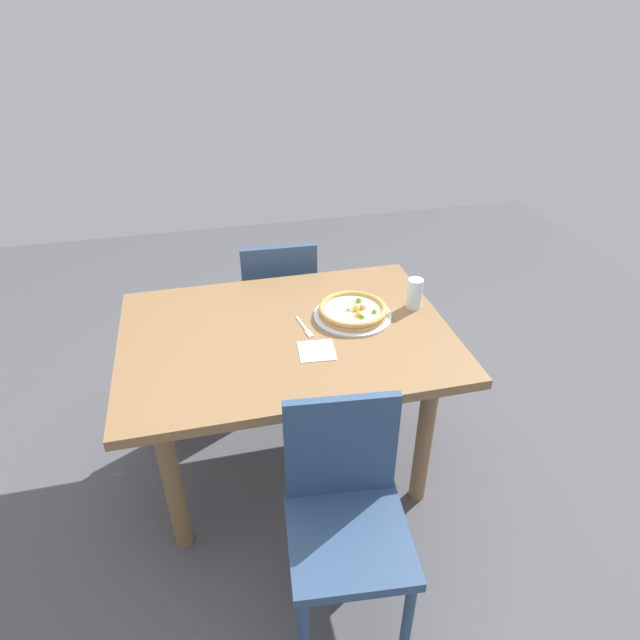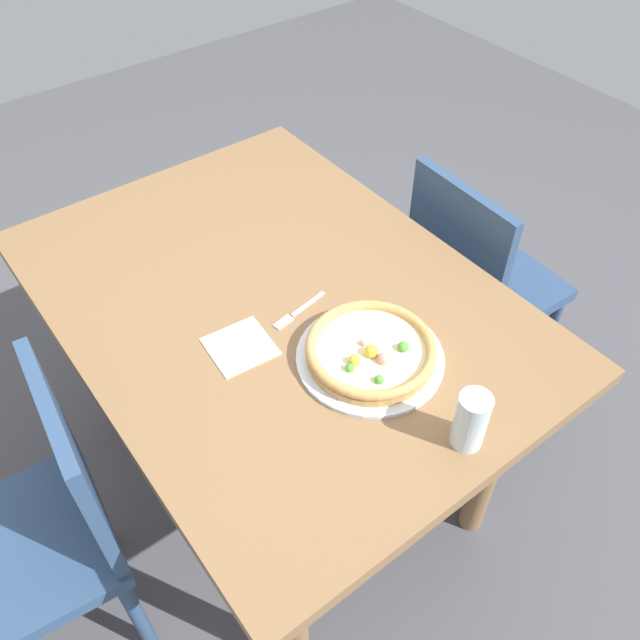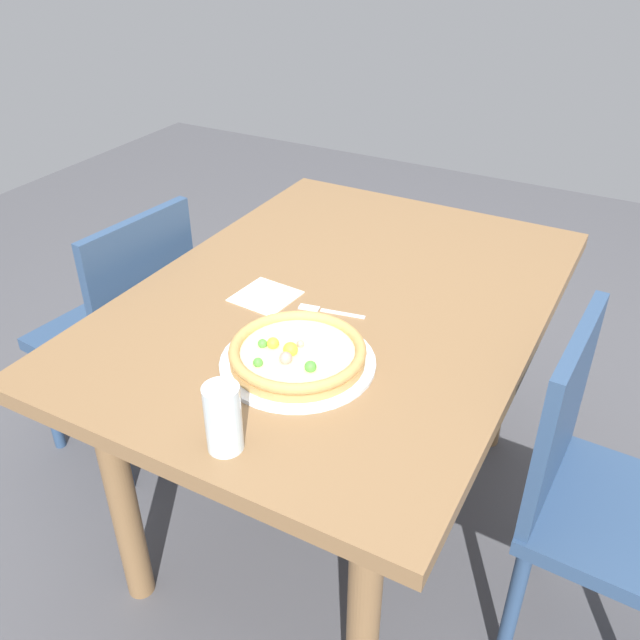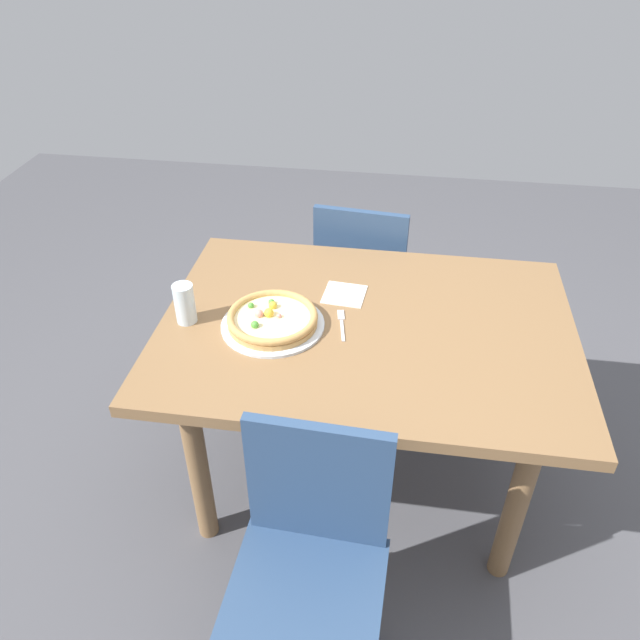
% 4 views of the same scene
% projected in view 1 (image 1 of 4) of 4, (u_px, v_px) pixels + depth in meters
% --- Properties ---
extents(ground_plane, '(6.00, 6.00, 0.00)m').
position_uv_depth(ground_plane, '(291.00, 461.00, 2.61)').
color(ground_plane, '#4C4C51').
extents(dining_table, '(1.33, 0.96, 0.75)m').
position_uv_depth(dining_table, '(287.00, 352.00, 2.26)').
color(dining_table, olive).
rests_on(dining_table, ground).
extents(chair_near, '(0.42, 0.42, 0.86)m').
position_uv_depth(chair_near, '(279.00, 304.00, 2.94)').
color(chair_near, navy).
rests_on(chair_near, ground).
extents(chair_far, '(0.44, 0.44, 0.86)m').
position_uv_depth(chair_far, '(346.00, 512.00, 1.80)').
color(chair_far, navy).
rests_on(chair_far, ground).
extents(plate, '(0.33, 0.33, 0.01)m').
position_uv_depth(plate, '(352.00, 315.00, 2.31)').
color(plate, silver).
rests_on(plate, dining_table).
extents(pizza, '(0.29, 0.29, 0.05)m').
position_uv_depth(pizza, '(353.00, 310.00, 2.29)').
color(pizza, tan).
rests_on(pizza, plate).
extents(fork, '(0.04, 0.17, 0.00)m').
position_uv_depth(fork, '(305.00, 328.00, 2.23)').
color(fork, silver).
rests_on(fork, dining_table).
extents(drinking_glass, '(0.07, 0.07, 0.14)m').
position_uv_depth(drinking_glass, '(415.00, 294.00, 2.34)').
color(drinking_glass, silver).
rests_on(drinking_glass, dining_table).
extents(napkin, '(0.15, 0.15, 0.00)m').
position_uv_depth(napkin, '(317.00, 351.00, 2.09)').
color(napkin, white).
rests_on(napkin, dining_table).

